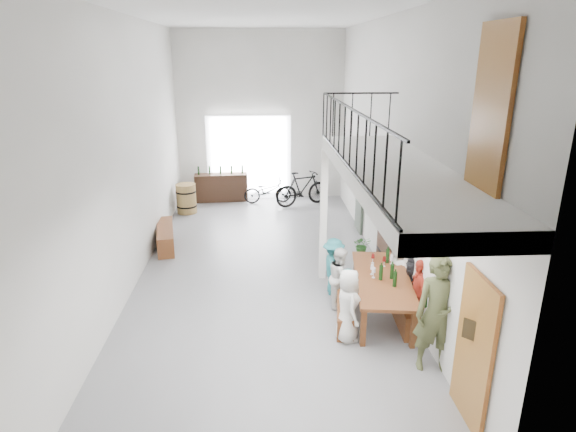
{
  "coord_description": "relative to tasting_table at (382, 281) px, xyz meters",
  "views": [
    {
      "loc": [
        -0.02,
        -10.1,
        4.7
      ],
      "look_at": [
        0.54,
        -0.5,
        1.47
      ],
      "focal_mm": 30.0,
      "sensor_mm": 36.0,
      "label": 1
    }
  ],
  "objects": [
    {
      "name": "tasting_table",
      "position": [
        0.0,
        0.0,
        0.0
      ],
      "size": [
        1.29,
        2.52,
        0.79
      ],
      "rotation": [
        0.0,
        0.0,
        -0.13
      ],
      "color": "brown",
      "rests_on": "ground"
    },
    {
      "name": "tableware",
      "position": [
        0.07,
        0.17,
        0.23
      ],
      "size": [
        0.56,
        1.1,
        0.35
      ],
      "color": "black",
      "rests_on": "tasting_table"
    },
    {
      "name": "guest_left_d",
      "position": [
        -0.78,
        0.94,
        -0.1
      ],
      "size": [
        0.47,
        0.79,
        1.21
      ],
      "primitive_type": "imported",
      "rotation": [
        0.0,
        0.0,
        1.59
      ],
      "color": "#237076",
      "rests_on": "ground"
    },
    {
      "name": "bicycle_near",
      "position": [
        -2.0,
        7.44,
        -0.29
      ],
      "size": [
        1.61,
        0.69,
        0.82
      ],
      "primitive_type": "imported",
      "rotation": [
        0.0,
        0.0,
        1.67
      ],
      "color": "black",
      "rests_on": "ground"
    },
    {
      "name": "guest_right_a",
      "position": [
        0.54,
        -0.45,
        -0.04
      ],
      "size": [
        0.34,
        0.79,
        1.33
      ],
      "primitive_type": "imported",
      "rotation": [
        0.0,
        0.0,
        -1.59
      ],
      "color": "red",
      "rests_on": "ground"
    },
    {
      "name": "guest_left_b",
      "position": [
        -0.67,
        -0.22,
        -0.16
      ],
      "size": [
        0.32,
        0.43,
        1.09
      ],
      "primitive_type": "imported",
      "rotation": [
        0.0,
        0.0,
        1.74
      ],
      "color": "#237076",
      "rests_on": "ground"
    },
    {
      "name": "serving_counter",
      "position": [
        -3.55,
        7.8,
        -0.25
      ],
      "size": [
        1.77,
        0.61,
        0.92
      ],
      "primitive_type": "cube",
      "rotation": [
        0.0,
        0.0,
        0.07
      ],
      "color": "#3B2115",
      "rests_on": "ground"
    },
    {
      "name": "room_walls",
      "position": [
        -2.2,
        2.15,
        2.85
      ],
      "size": [
        12.0,
        12.0,
        12.0
      ],
      "color": "white",
      "rests_on": "ground"
    },
    {
      "name": "host_standing",
      "position": [
        0.43,
        -1.63,
        0.25
      ],
      "size": [
        0.74,
        0.52,
        1.91
      ],
      "primitive_type": "imported",
      "rotation": [
        0.0,
        0.0,
        -0.1
      ],
      "color": "#484E2C",
      "rests_on": "ground"
    },
    {
      "name": "right_wall_decor",
      "position": [
        0.5,
        0.28,
        1.04
      ],
      "size": [
        0.07,
        8.28,
        5.07
      ],
      "color": "#915B22",
      "rests_on": "ground"
    },
    {
      "name": "counter_bottles",
      "position": [
        -3.55,
        7.81,
        0.35
      ],
      "size": [
        1.5,
        0.16,
        0.28
      ],
      "color": "black",
      "rests_on": "serving_counter"
    },
    {
      "name": "bench_inner",
      "position": [
        -0.68,
        0.01,
        -0.5
      ],
      "size": [
        0.57,
        1.85,
        0.42
      ],
      "primitive_type": "cube",
      "rotation": [
        0.0,
        0.0,
        -0.16
      ],
      "color": "brown",
      "rests_on": "ground"
    },
    {
      "name": "bicycle_far",
      "position": [
        -0.87,
        7.09,
        -0.13
      ],
      "size": [
        1.97,
        1.22,
        1.14
      ],
      "primitive_type": "imported",
      "rotation": [
        0.0,
        0.0,
        1.96
      ],
      "color": "black",
      "rests_on": "ground"
    },
    {
      "name": "bench_wall",
      "position": [
        0.37,
        0.06,
        -0.47
      ],
      "size": [
        0.37,
        2.06,
        0.47
      ],
      "primitive_type": "cube",
      "rotation": [
        0.0,
        0.0,
        -0.05
      ],
      "color": "brown",
      "rests_on": "ground"
    },
    {
      "name": "guest_left_c",
      "position": [
        -0.71,
        0.44,
        -0.1
      ],
      "size": [
        0.55,
        0.65,
        1.21
      ],
      "primitive_type": "imported",
      "rotation": [
        0.0,
        0.0,
        1.41
      ],
      "color": "silver",
      "rests_on": "ground"
    },
    {
      "name": "balcony",
      "position": [
        -0.22,
        -0.98,
        2.26
      ],
      "size": [
        1.52,
        5.62,
        4.0
      ],
      "color": "white",
      "rests_on": "ground"
    },
    {
      "name": "guest_right_c",
      "position": [
        0.5,
        0.68,
        -0.11
      ],
      "size": [
        0.53,
        0.67,
        1.2
      ],
      "primitive_type": "imported",
      "rotation": [
        0.0,
        0.0,
        -1.29
      ],
      "color": "silver",
      "rests_on": "ground"
    },
    {
      "name": "oak_barrel",
      "position": [
        -4.54,
        6.54,
        -0.25
      ],
      "size": [
        0.62,
        0.62,
        0.92
      ],
      "color": "olive",
      "rests_on": "ground"
    },
    {
      "name": "floor",
      "position": [
        -2.2,
        2.15,
        -0.71
      ],
      "size": [
        12.0,
        12.0,
        0.0
      ],
      "primitive_type": "plane",
      "color": "gray",
      "rests_on": "ground"
    },
    {
      "name": "potted_plant",
      "position": [
        0.25,
        2.95,
        -0.47
      ],
      "size": [
        0.47,
        0.41,
        0.48
      ],
      "primitive_type": "imported",
      "rotation": [
        0.0,
        0.0,
        -0.11
      ],
      "color": "#1B4F17",
      "rests_on": "ground"
    },
    {
      "name": "gateway_portal",
      "position": [
        -2.6,
        8.09,
        0.69
      ],
      "size": [
        2.8,
        0.08,
        2.8
      ],
      "primitive_type": "cube",
      "color": "white",
      "rests_on": "ground"
    },
    {
      "name": "guest_left_a",
      "position": [
        -0.78,
        -0.76,
        -0.05
      ],
      "size": [
        0.49,
        0.68,
        1.31
      ],
      "primitive_type": "imported",
      "rotation": [
        0.0,
        0.0,
        1.69
      ],
      "color": "silver",
      "rests_on": "ground"
    },
    {
      "name": "guest_right_b",
      "position": [
        0.58,
        0.03,
        -0.11
      ],
      "size": [
        0.7,
        1.15,
        1.18
      ],
      "primitive_type": "imported",
      "rotation": [
        0.0,
        0.0,
        -1.23
      ],
      "color": "black",
      "rests_on": "ground"
    },
    {
      "name": "side_bench",
      "position": [
        -4.7,
        3.78,
        -0.45
      ],
      "size": [
        0.72,
        1.86,
        0.51
      ],
      "primitive_type": "cube",
      "rotation": [
        0.0,
        0.0,
        0.18
      ],
      "color": "brown",
      "rests_on": "ground"
    }
  ]
}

